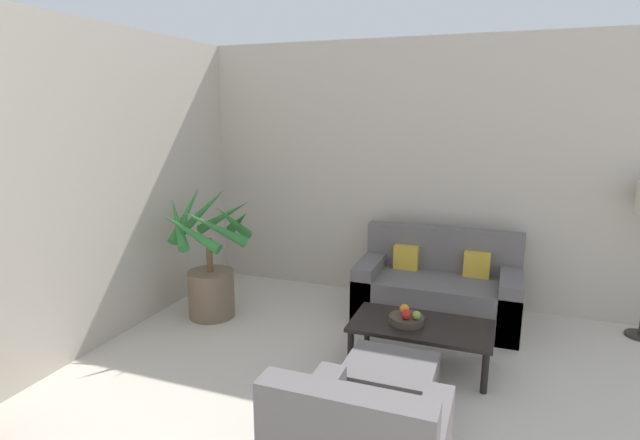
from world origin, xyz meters
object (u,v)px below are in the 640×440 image
Objects in this scene: sofa_loveseat at (437,291)px; ottoman at (389,388)px; potted_palm at (210,267)px; apple_green at (417,315)px; fruit_bowl at (407,320)px; coffee_table at (421,329)px; orange_fruit at (404,309)px; apple_red at (406,314)px.

sofa_loveseat reaches higher than ottoman.
potted_palm is 2.07m from apple_green.
fruit_bowl is 3.97× the size of apple_green.
coffee_table is 4.00× the size of fruit_bowl.
fruit_bowl is 0.72m from ottoman.
fruit_bowl is at bearing -58.74° from orange_fruit.
apple_red is 0.69m from ottoman.
ottoman is at bearing -93.03° from sofa_loveseat.
orange_fruit is (-0.14, -0.92, 0.15)m from sofa_loveseat.
apple_green is (-0.03, -0.05, 0.13)m from coffee_table.
sofa_loveseat is 1.67m from ottoman.
coffee_table is at bearing -11.22° from orange_fruit.
apple_red is 0.11m from orange_fruit.
ottoman is (1.99, -0.96, -0.32)m from potted_palm.
fruit_bowl is at bearing 158.19° from apple_green.
coffee_table is at bearing -6.76° from potted_palm.
coffee_table is 1.86× the size of ottoman.
potted_palm is 1.95m from orange_fruit.
sofa_loveseat is 1.01m from apple_green.
sofa_loveseat reaches higher than apple_red.
apple_green is at bearing -8.28° from potted_palm.
sofa_loveseat is at bearing 86.97° from ottoman.
apple_green is (-0.03, -1.00, 0.15)m from sofa_loveseat.
orange_fruit is 0.79m from ottoman.
orange_fruit is 0.13× the size of ottoman.
sofa_loveseat is (2.08, 0.70, -0.21)m from potted_palm.
potted_palm reaches higher than ottoman.
sofa_loveseat is 5.50× the size of fruit_bowl.
ottoman is at bearing -94.79° from apple_green.
sofa_loveseat is 1.38× the size of coffee_table.
sofa_loveseat is 1.04m from apple_red.
apple_red is (0.01, -0.06, 0.07)m from fruit_bowl.
apple_red is 1.01× the size of orange_fruit.
apple_red reaches higher than coffee_table.
apple_green reaches higher than ottoman.
potted_palm is 4.68× the size of fruit_bowl.
fruit_bowl is 0.47× the size of ottoman.
fruit_bowl reaches higher than coffee_table.
orange_fruit is at bearing 121.26° from fruit_bowl.
sofa_loveseat reaches higher than apple_green.
coffee_table is (2.08, -0.25, -0.19)m from potted_palm.
apple_red is 0.13× the size of ottoman.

